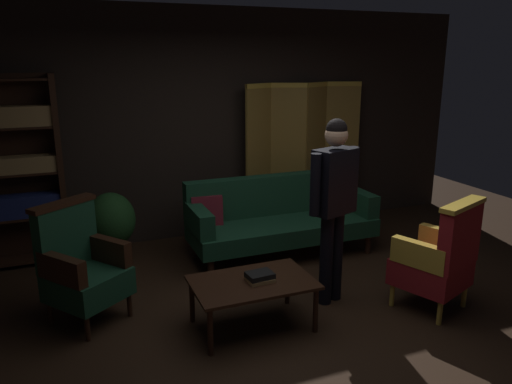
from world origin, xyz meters
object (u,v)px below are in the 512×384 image
Objects in this scene: armchair_gilt_accent at (439,258)px; book_tan_leather at (260,279)px; folding_screen at (302,153)px; velvet_couch at (279,215)px; coffee_table at (253,286)px; standing_figure at (334,195)px; potted_plant at (111,224)px; bookshelf at (18,169)px; book_black_cloth at (260,275)px; armchair_wing_left at (81,266)px.

book_tan_leather is (-1.59, 0.30, -0.05)m from armchair_gilt_accent.
folding_screen is 0.90× the size of velvet_couch.
standing_figure is at bearing 11.49° from coffee_table.
book_tan_leather is (0.99, -1.82, -0.03)m from potted_plant.
standing_figure is 2.10× the size of potted_plant.
book_black_cloth is (1.86, -2.20, -0.59)m from bookshelf.
book_tan_leather is 0.04m from book_black_cloth.
bookshelf is (-3.39, -0.08, 0.08)m from folding_screen.
potted_plant is (-2.52, -0.46, -0.52)m from folding_screen.
coffee_table is at bearing -62.51° from potted_plant.
book_black_cloth is (0.99, -1.82, 0.00)m from potted_plant.
coffee_table is at bearing 168.88° from armchair_gilt_accent.
book_black_cloth is (0.00, 0.00, 0.04)m from book_tan_leather.
armchair_wing_left is at bearing -107.82° from potted_plant.
velvet_couch is at bearing 60.11° from book_black_cloth.
armchair_wing_left reaches higher than book_black_cloth.
velvet_couch is at bearing 87.67° from standing_figure.
book_black_cloth is at bearing -119.89° from velvet_couch.
standing_figure is 8.13× the size of book_tan_leather.
folding_screen reaches higher than book_tan_leather.
book_black_cloth is (-0.79, -0.20, -0.55)m from standing_figure.
coffee_table is (-1.58, -2.26, -0.61)m from folding_screen.
potted_plant is at bearing -169.73° from folding_screen.
potted_plant is at bearing 118.55° from book_tan_leather.
velvet_couch is 1.68m from book_tan_leather.
armchair_wing_left is (-1.30, 0.67, 0.12)m from coffee_table.
potted_plant is at bearing -23.37° from bookshelf.
book_tan_leather reaches higher than coffee_table.
armchair_gilt_accent is at bearing -35.92° from bookshelf.
folding_screen is at bearing 70.48° from standing_figure.
armchair_gilt_accent is at bearing -31.69° from standing_figure.
folding_screen is 2.80m from book_tan_leather.
armchair_wing_left is (-2.88, -1.59, -0.50)m from folding_screen.
armchair_wing_left is at bearing -151.13° from folding_screen.
bookshelf is 2.05× the size of coffee_table.
potted_plant is (-1.78, 1.63, -0.56)m from standing_figure.
folding_screen is 0.93× the size of bookshelf.
armchair_gilt_accent and armchair_wing_left have the same top height.
velvet_couch is 1.25× the size of standing_figure.
armchair_wing_left is at bearing -71.43° from bookshelf.
book_black_cloth is at bearing -61.45° from potted_plant.
coffee_table is at bearing -125.03° from folding_screen.
velvet_couch is at bearing 19.26° from armchair_wing_left.
coffee_table is 0.96× the size of armchair_wing_left.
armchair_gilt_accent is at bearing -11.12° from coffee_table.
book_tan_leather is (-0.79, -0.20, -0.59)m from standing_figure.
standing_figure is at bearing -42.47° from potted_plant.
folding_screen is at bearing 56.21° from book_tan_leather.
armchair_gilt_accent is 3.10m from armchair_wing_left.
potted_plant is 2.08m from book_tan_leather.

